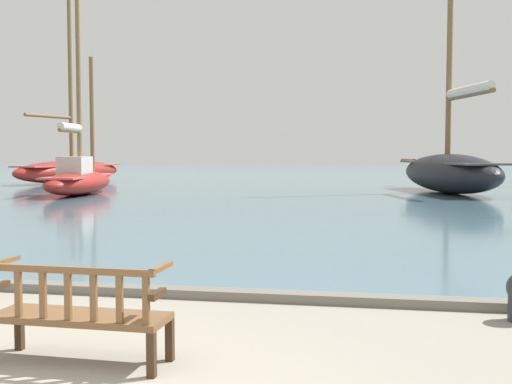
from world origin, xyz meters
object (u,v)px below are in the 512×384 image
(park_bench, at_px, (79,313))
(sailboat_mid_starboard, at_px, (79,177))
(sailboat_nearest_starboard, at_px, (69,169))
(sailboat_centre_channel, at_px, (450,169))

(park_bench, relative_size, sailboat_mid_starboard, 0.19)
(park_bench, xyz_separation_m, sailboat_nearest_starboard, (-14.85, 29.52, 0.41))
(park_bench, xyz_separation_m, sailboat_centre_channel, (5.91, 24.05, 0.65))
(park_bench, relative_size, sailboat_centre_channel, 0.13)
(sailboat_centre_channel, distance_m, sailboat_mid_starboard, 16.12)
(sailboat_nearest_starboard, relative_size, sailboat_mid_starboard, 1.40)
(sailboat_centre_channel, bearing_deg, park_bench, -103.80)
(park_bench, xyz_separation_m, sailboat_mid_starboard, (-9.72, 20.12, 0.34))
(park_bench, height_order, sailboat_centre_channel, sailboat_centre_channel)
(sailboat_nearest_starboard, relative_size, sailboat_centre_channel, 0.93)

